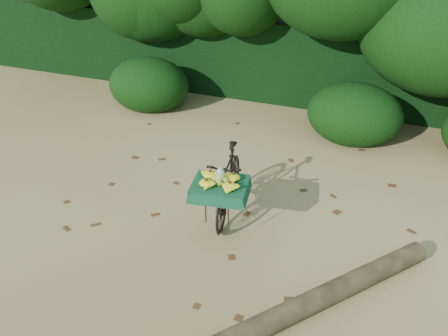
% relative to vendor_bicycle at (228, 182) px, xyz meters
% --- Properties ---
extents(ground, '(80.00, 80.00, 0.00)m').
position_rel_vendor_bicycle_xyz_m(ground, '(-0.16, -1.03, -0.52)').
color(ground, tan).
rests_on(ground, ground).
extents(vendor_bicycle, '(0.89, 1.82, 1.02)m').
position_rel_vendor_bicycle_xyz_m(vendor_bicycle, '(0.00, 0.00, 0.00)').
color(vendor_bicycle, black).
rests_on(vendor_bicycle, ground).
extents(fallen_log, '(2.40, 2.97, 0.26)m').
position_rel_vendor_bicycle_xyz_m(fallen_log, '(1.58, -1.50, -0.39)').
color(fallen_log, brown).
rests_on(fallen_log, ground).
extents(hedge_backdrop, '(26.00, 1.80, 1.80)m').
position_rel_vendor_bicycle_xyz_m(hedge_backdrop, '(-0.16, 5.27, 0.38)').
color(hedge_backdrop, black).
rests_on(hedge_backdrop, ground).
extents(tree_row, '(14.50, 2.00, 4.00)m').
position_rel_vendor_bicycle_xyz_m(tree_row, '(-0.81, 4.47, 1.48)').
color(tree_row, black).
rests_on(tree_row, ground).
extents(bush_clumps, '(8.80, 1.70, 0.90)m').
position_rel_vendor_bicycle_xyz_m(bush_clumps, '(0.34, 3.27, -0.07)').
color(bush_clumps, black).
rests_on(bush_clumps, ground).
extents(leaf_litter, '(7.00, 7.30, 0.01)m').
position_rel_vendor_bicycle_xyz_m(leaf_litter, '(-0.16, -0.38, -0.51)').
color(leaf_litter, '#502F15').
rests_on(leaf_litter, ground).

